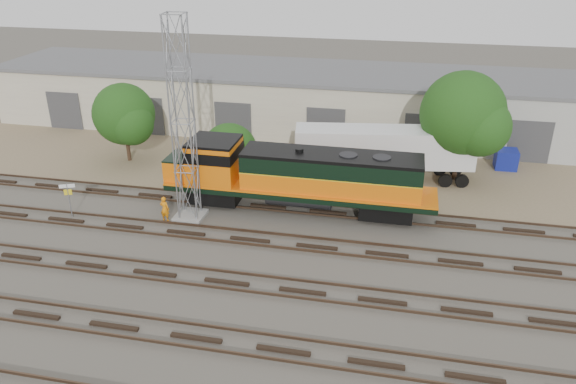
% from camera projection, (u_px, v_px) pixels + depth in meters
% --- Properties ---
extents(ground, '(140.00, 140.00, 0.00)m').
position_uv_depth(ground, '(243.00, 254.00, 31.76)').
color(ground, '#47423A').
rests_on(ground, ground).
extents(dirt_strip, '(80.00, 16.00, 0.02)m').
position_uv_depth(dirt_strip, '(295.00, 158.00, 45.05)').
color(dirt_strip, '#726047').
rests_on(dirt_strip, ground).
extents(tracks, '(80.00, 20.40, 0.28)m').
position_uv_depth(tracks, '(227.00, 282.00, 29.07)').
color(tracks, black).
rests_on(tracks, ground).
extents(warehouse, '(58.40, 10.40, 5.30)m').
position_uv_depth(warehouse, '(313.00, 99.00, 50.99)').
color(warehouse, beige).
rests_on(warehouse, ground).
extents(locomotive, '(17.44, 3.06, 4.19)m').
position_uv_depth(locomotive, '(294.00, 176.00, 35.73)').
color(locomotive, black).
rests_on(locomotive, tracks).
extents(signal_tower, '(1.85, 1.85, 12.52)m').
position_uv_depth(signal_tower, '(183.00, 125.00, 33.27)').
color(signal_tower, gray).
rests_on(signal_tower, ground).
extents(sign_post, '(0.89, 0.41, 2.32)m').
position_uv_depth(sign_post, '(68.00, 194.00, 35.16)').
color(sign_post, gray).
rests_on(sign_post, ground).
extents(worker, '(0.66, 0.48, 1.66)m').
position_uv_depth(worker, '(165.00, 209.00, 35.04)').
color(worker, orange).
rests_on(worker, ground).
extents(semi_trailer, '(12.88, 4.42, 3.89)m').
position_uv_depth(semi_trailer, '(388.00, 148.00, 40.16)').
color(semi_trailer, silver).
rests_on(semi_trailer, ground).
extents(dumpster_blue, '(1.62, 1.52, 1.50)m').
position_uv_depth(dumpster_blue, '(506.00, 159.00, 42.84)').
color(dumpster_blue, navy).
rests_on(dumpster_blue, ground).
extents(tree_west, '(4.97, 4.73, 6.19)m').
position_uv_depth(tree_west, '(126.00, 116.00, 42.87)').
color(tree_west, '#382619').
rests_on(tree_west, ground).
extents(tree_mid, '(4.38, 4.17, 4.17)m').
position_uv_depth(tree_mid, '(232.00, 154.00, 41.17)').
color(tree_mid, '#382619').
rests_on(tree_mid, ground).
extents(tree_east, '(6.22, 5.92, 7.99)m').
position_uv_depth(tree_east, '(467.00, 117.00, 38.90)').
color(tree_east, '#382619').
rests_on(tree_east, ground).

